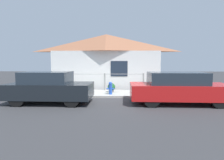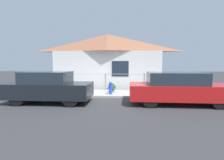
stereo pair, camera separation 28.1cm
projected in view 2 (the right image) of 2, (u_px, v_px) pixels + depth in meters
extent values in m
plane|color=#38383A|center=(102.00, 98.00, 8.99)|extent=(60.00, 60.00, 0.00)
cube|color=#B2AFA8|center=(104.00, 93.00, 10.04)|extent=(24.00, 2.12, 0.10)
cube|color=white|center=(107.00, 71.00, 11.54)|extent=(7.21, 0.12, 2.60)
cube|color=#1E2838|center=(120.00, 69.00, 11.41)|extent=(1.10, 0.04, 1.00)
pyramid|color=#A36647|center=(108.00, 43.00, 12.39)|extent=(7.61, 2.20, 1.22)
cylinder|color=#999993|center=(68.00, 81.00, 11.02)|extent=(0.10, 0.10, 1.06)
cylinder|color=#999993|center=(106.00, 82.00, 10.89)|extent=(0.10, 0.10, 1.06)
cylinder|color=#999993|center=(144.00, 82.00, 10.75)|extent=(0.10, 0.10, 1.06)
cylinder|color=#999993|center=(106.00, 74.00, 10.84)|extent=(4.80, 0.03, 0.03)
cube|color=black|center=(50.00, 90.00, 7.86)|extent=(3.68, 1.71, 0.65)
cube|color=#232D38|center=(47.00, 77.00, 7.82)|extent=(2.03, 1.49, 0.51)
cylinder|color=black|center=(79.00, 93.00, 8.50)|extent=(0.66, 0.21, 0.66)
cylinder|color=black|center=(70.00, 99.00, 7.10)|extent=(0.66, 0.21, 0.66)
cylinder|color=black|center=(35.00, 93.00, 8.67)|extent=(0.66, 0.21, 0.66)
cylinder|color=black|center=(17.00, 98.00, 7.27)|extent=(0.66, 0.21, 0.66)
cube|color=red|center=(179.00, 92.00, 7.54)|extent=(4.33, 1.82, 0.63)
cube|color=#232D38|center=(176.00, 78.00, 7.50)|extent=(2.40, 1.55, 0.51)
cylinder|color=black|center=(204.00, 94.00, 8.16)|extent=(0.66, 0.22, 0.65)
cylinder|color=black|center=(220.00, 101.00, 6.73)|extent=(0.66, 0.22, 0.65)
cylinder|color=black|center=(146.00, 94.00, 8.39)|extent=(0.66, 0.22, 0.65)
cylinder|color=black|center=(150.00, 100.00, 6.97)|extent=(0.66, 0.22, 0.65)
cylinder|color=blue|center=(111.00, 89.00, 9.43)|extent=(0.18, 0.18, 0.55)
sphere|color=blue|center=(111.00, 83.00, 9.40)|extent=(0.19, 0.19, 0.19)
cylinder|color=blue|center=(108.00, 89.00, 9.43)|extent=(0.16, 0.08, 0.08)
cylinder|color=blue|center=(113.00, 89.00, 9.42)|extent=(0.16, 0.08, 0.08)
cylinder|color=slate|center=(112.00, 91.00, 10.12)|extent=(0.26, 0.26, 0.14)
sphere|color=#235B28|center=(112.00, 87.00, 10.10)|extent=(0.44, 0.44, 0.44)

